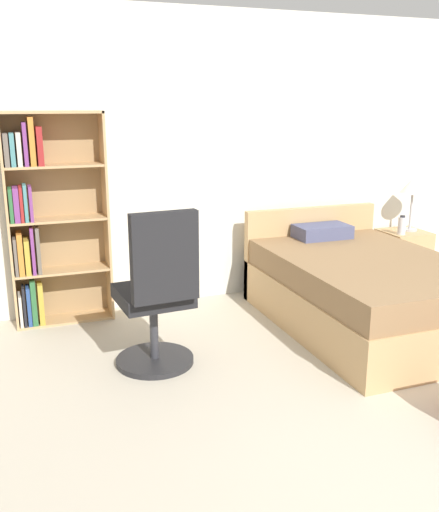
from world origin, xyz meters
The scene contains 7 objects.
wall_back centered at (0.00, 3.23, 1.30)m, with size 9.00×0.06×2.60m.
bookshelf centered at (-1.80, 3.05, 0.88)m, with size 0.80×0.27×1.74m.
bed centered at (0.63, 2.07, 0.31)m, with size 1.34×2.00×0.84m.
office_chair centered at (-1.17, 1.86, 0.52)m, with size 0.55×0.61×1.15m.
nightstand centered at (1.69, 2.94, 0.27)m, with size 0.43×0.46×0.54m.
table_lamp centered at (1.75, 2.95, 0.98)m, with size 0.26×0.26×0.54m.
water_bottle centered at (1.57, 2.83, 0.63)m, with size 0.08×0.08×0.19m.
Camera 1 is at (-2.04, -1.72, 1.81)m, focal length 40.00 mm.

